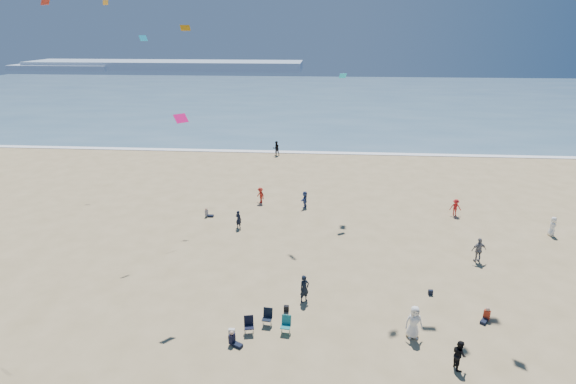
{
  "coord_description": "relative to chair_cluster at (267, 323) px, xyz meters",
  "views": [
    {
      "loc": [
        3.65,
        -13.68,
        15.89
      ],
      "look_at": [
        2.0,
        8.0,
        7.9
      ],
      "focal_mm": 28.0,
      "sensor_mm": 36.0,
      "label": 1
    }
  ],
  "objects": [
    {
      "name": "headland_far",
      "position": [
        -60.92,
        163.02,
        1.1
      ],
      "size": [
        110.0,
        20.0,
        3.2
      ],
      "primitive_type": "cube",
      "color": "#7A8EA8",
      "rests_on": "ground"
    },
    {
      "name": "kites_aloft",
      "position": [
        9.71,
        6.2,
        13.78
      ],
      "size": [
        42.45,
        38.26,
        24.97
      ],
      "color": "#1D9823",
      "rests_on": "ground"
    },
    {
      "name": "ocean",
      "position": [
        -0.92,
        88.02,
        -0.47
      ],
      "size": [
        220.0,
        100.0,
        0.06
      ],
      "primitive_type": "cube",
      "color": "#476B84",
      "rests_on": "ground"
    },
    {
      "name": "navy_bag",
      "position": [
        9.86,
        4.35,
        -0.33
      ],
      "size": [
        0.28,
        0.18,
        0.34
      ],
      "primitive_type": "cube",
      "color": "black",
      "rests_on": "ground"
    },
    {
      "name": "headland_near",
      "position": [
        -100.92,
        158.02,
        0.5
      ],
      "size": [
        40.0,
        14.0,
        2.0
      ],
      "primitive_type": "cube",
      "color": "#7A8EA8",
      "rests_on": "ground"
    },
    {
      "name": "standing_flyers",
      "position": [
        7.49,
        9.34,
        0.37
      ],
      "size": [
        30.42,
        47.49,
        1.93
      ],
      "color": "#AA2218",
      "rests_on": "ground"
    },
    {
      "name": "surf_line",
      "position": [
        -0.92,
        38.02,
        -0.46
      ],
      "size": [
        220.0,
        1.2,
        0.08
      ],
      "primitive_type": "cube",
      "color": "white",
      "rests_on": "ground"
    },
    {
      "name": "black_backpack",
      "position": [
        0.91,
        1.89,
        -0.31
      ],
      "size": [
        0.3,
        0.22,
        0.38
      ],
      "primitive_type": "cube",
      "color": "black",
      "rests_on": "ground"
    },
    {
      "name": "white_tote",
      "position": [
        -1.9,
        -0.53,
        -0.3
      ],
      "size": [
        0.35,
        0.2,
        0.4
      ],
      "primitive_type": "cube",
      "color": "silver",
      "rests_on": "ground"
    },
    {
      "name": "chair_cluster",
      "position": [
        0.0,
        0.0,
        0.0
      ],
      "size": [
        2.68,
        1.49,
        1.0
      ],
      "color": "black",
      "rests_on": "ground"
    },
    {
      "name": "seated_group",
      "position": [
        2.44,
        -0.58,
        -0.08
      ],
      "size": [
        20.71,
        28.23,
        0.84
      ],
      "color": "white",
      "rests_on": "ground"
    }
  ]
}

